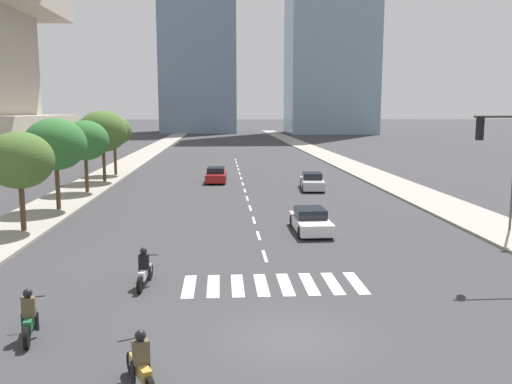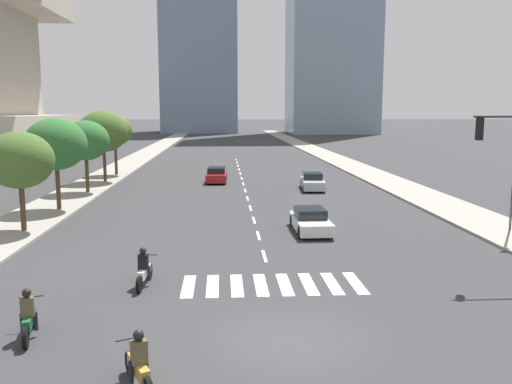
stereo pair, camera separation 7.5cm
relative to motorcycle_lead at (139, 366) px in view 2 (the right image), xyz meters
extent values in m
plane|color=#333335|center=(3.84, 2.55, -0.58)|extent=(800.00, 800.00, 0.00)
cube|color=gray|center=(17.07, 32.55, -0.51)|extent=(4.00, 260.00, 0.15)
cube|color=gray|center=(-9.39, 32.55, -0.51)|extent=(4.00, 260.00, 0.15)
cube|color=silver|center=(0.69, 7.38, -0.58)|extent=(0.45, 2.62, 0.01)
cube|color=silver|center=(1.59, 7.38, -0.58)|extent=(0.45, 2.62, 0.01)
cube|color=silver|center=(2.49, 7.38, -0.58)|extent=(0.45, 2.62, 0.01)
cube|color=silver|center=(3.39, 7.38, -0.58)|extent=(0.45, 2.62, 0.01)
cube|color=silver|center=(4.29, 7.38, -0.58)|extent=(0.45, 2.62, 0.01)
cube|color=silver|center=(5.19, 7.38, -0.58)|extent=(0.45, 2.62, 0.01)
cube|color=silver|center=(6.09, 7.38, -0.58)|extent=(0.45, 2.62, 0.01)
cube|color=silver|center=(6.99, 7.38, -0.58)|extent=(0.45, 2.62, 0.01)
cube|color=silver|center=(3.84, 11.38, -0.58)|extent=(0.14, 2.00, 0.01)
cube|color=silver|center=(3.84, 15.38, -0.58)|extent=(0.14, 2.00, 0.01)
cube|color=silver|center=(3.84, 19.38, -0.58)|extent=(0.14, 2.00, 0.01)
cube|color=silver|center=(3.84, 23.38, -0.58)|extent=(0.14, 2.00, 0.01)
cube|color=silver|center=(3.84, 27.38, -0.58)|extent=(0.14, 2.00, 0.01)
cube|color=silver|center=(3.84, 31.38, -0.58)|extent=(0.14, 2.00, 0.01)
cube|color=silver|center=(3.84, 35.38, -0.58)|extent=(0.14, 2.00, 0.01)
cube|color=silver|center=(3.84, 39.38, -0.58)|extent=(0.14, 2.00, 0.01)
cube|color=silver|center=(3.84, 43.38, -0.58)|extent=(0.14, 2.00, 0.01)
cube|color=silver|center=(3.84, 47.38, -0.58)|extent=(0.14, 2.00, 0.01)
cube|color=silver|center=(3.84, 51.38, -0.58)|extent=(0.14, 2.00, 0.01)
cube|color=silver|center=(3.84, 55.38, -0.58)|extent=(0.14, 2.00, 0.01)
cube|color=silver|center=(3.84, 59.38, -0.58)|extent=(0.14, 2.00, 0.01)
cylinder|color=black|center=(-0.32, 0.68, -0.28)|extent=(0.36, 0.60, 0.60)
cube|color=#B28E38|center=(-0.01, 0.02, -0.06)|extent=(0.69, 1.16, 0.32)
cylinder|color=#B2B2B7|center=(-0.27, 0.59, 0.02)|extent=(0.19, 0.31, 0.67)
cylinder|color=black|center=(-0.29, 0.64, 0.39)|extent=(0.65, 0.33, 0.04)
cube|color=brown|center=(0.03, -0.08, 0.37)|extent=(0.43, 0.37, 0.55)
sphere|color=black|center=(0.03, -0.08, 0.78)|extent=(0.26, 0.26, 0.26)
cylinder|color=black|center=(-0.17, -0.06, -0.11)|extent=(0.16, 0.16, 0.55)
cylinder|color=black|center=(0.16, 0.09, -0.11)|extent=(0.16, 0.16, 0.55)
cylinder|color=black|center=(-0.88, 8.39, -0.28)|extent=(0.17, 0.61, 0.60)
cylinder|color=black|center=(-1.02, 6.75, -0.28)|extent=(0.17, 0.61, 0.60)
cube|color=silver|center=(-0.95, 7.57, -0.06)|extent=(0.33, 1.33, 0.32)
cylinder|color=#B2B2B7|center=(-0.88, 8.29, 0.02)|extent=(0.09, 0.32, 0.67)
cylinder|color=black|center=(-0.88, 8.34, 0.39)|extent=(0.70, 0.10, 0.04)
cube|color=black|center=(-0.96, 7.47, 0.37)|extent=(0.38, 0.27, 0.55)
sphere|color=black|center=(-0.96, 7.47, 0.78)|extent=(0.26, 0.26, 0.26)
cylinder|color=black|center=(-1.13, 7.58, -0.11)|extent=(0.13, 0.13, 0.55)
cylinder|color=black|center=(-0.77, 7.55, -0.11)|extent=(0.13, 0.13, 0.55)
cylinder|color=black|center=(-3.75, 3.87, -0.28)|extent=(0.24, 0.61, 0.60)
cylinder|color=black|center=(-3.44, 2.39, -0.28)|extent=(0.24, 0.61, 0.60)
cube|color=#1E6038|center=(-3.59, 3.13, -0.06)|extent=(0.46, 1.23, 0.32)
cylinder|color=#B2B2B7|center=(-3.73, 3.77, 0.02)|extent=(0.12, 0.32, 0.67)
cylinder|color=black|center=(-3.74, 3.82, 0.39)|extent=(0.69, 0.18, 0.04)
cube|color=brown|center=(-3.57, 3.03, 0.37)|extent=(0.40, 0.31, 0.55)
sphere|color=black|center=(-3.57, 3.03, 0.78)|extent=(0.26, 0.26, 0.26)
cylinder|color=black|center=(-3.77, 3.10, -0.11)|extent=(0.14, 0.14, 0.55)
cylinder|color=black|center=(-3.42, 3.17, -0.11)|extent=(0.14, 0.14, 0.55)
cube|color=#B7BABF|center=(9.43, 31.57, -0.08)|extent=(2.10, 4.62, 0.70)
cube|color=black|center=(9.45, 31.80, 0.53)|extent=(1.69, 2.14, 0.52)
cylinder|color=black|center=(10.08, 29.99, -0.26)|extent=(0.27, 0.66, 0.64)
cylinder|color=black|center=(8.52, 30.12, -0.26)|extent=(0.27, 0.66, 0.64)
cylinder|color=black|center=(10.33, 33.03, -0.26)|extent=(0.27, 0.66, 0.64)
cylinder|color=black|center=(8.78, 33.16, -0.26)|extent=(0.27, 0.66, 0.64)
cube|color=maroon|center=(1.46, 36.94, -0.08)|extent=(1.93, 4.81, 0.70)
cube|color=black|center=(1.45, 36.70, 0.52)|extent=(1.63, 2.19, 0.51)
cylinder|color=black|center=(0.72, 38.58, -0.26)|extent=(0.24, 0.65, 0.64)
cylinder|color=black|center=(2.31, 38.53, -0.26)|extent=(0.24, 0.65, 0.64)
cylinder|color=black|center=(0.61, 35.35, -0.26)|extent=(0.24, 0.65, 0.64)
cylinder|color=black|center=(2.20, 35.30, -0.26)|extent=(0.24, 0.65, 0.64)
cube|color=silver|center=(6.71, 16.07, -0.13)|extent=(1.80, 4.31, 0.60)
cube|color=black|center=(6.70, 16.29, 0.42)|extent=(1.56, 1.95, 0.50)
cylinder|color=black|center=(7.51, 14.62, -0.26)|extent=(0.23, 0.64, 0.64)
cylinder|color=black|center=(5.94, 14.60, -0.26)|extent=(0.23, 0.64, 0.64)
cylinder|color=black|center=(7.47, 17.54, -0.26)|extent=(0.23, 0.64, 0.64)
cylinder|color=black|center=(5.90, 17.52, -0.26)|extent=(0.23, 0.64, 0.64)
cube|color=black|center=(11.84, 8.15, 5.20)|extent=(0.20, 0.28, 0.90)
sphere|color=red|center=(11.84, 8.15, 5.50)|extent=(0.18, 0.18, 0.18)
sphere|color=orange|center=(11.84, 8.15, 5.20)|extent=(0.18, 0.18, 0.18)
sphere|color=green|center=(11.84, 8.15, 4.90)|extent=(0.18, 0.18, 0.18)
cylinder|color=#4C3823|center=(-8.59, 16.73, 0.74)|extent=(0.28, 0.28, 2.35)
ellipsoid|color=#426028|center=(-8.59, 16.73, 3.32)|extent=(3.52, 3.52, 2.99)
cylinder|color=#4C3823|center=(-8.59, 22.95, 0.89)|extent=(0.28, 0.28, 2.65)
ellipsoid|color=#2D662D|center=(-8.59, 22.95, 3.77)|extent=(3.90, 3.90, 3.31)
cylinder|color=#4C3823|center=(-8.59, 30.44, 0.85)|extent=(0.28, 0.28, 2.58)
ellipsoid|color=#2D662D|center=(-8.59, 30.44, 3.60)|extent=(3.65, 3.65, 3.10)
cylinder|color=#4C3823|center=(-8.59, 36.82, 0.95)|extent=(0.28, 0.28, 2.77)
ellipsoid|color=#426028|center=(-8.59, 36.82, 4.06)|extent=(4.33, 4.33, 3.68)
cylinder|color=#4C3823|center=(-8.59, 41.99, 1.05)|extent=(0.28, 0.28, 2.97)
ellipsoid|color=#426028|center=(-8.59, 41.99, 3.91)|extent=(3.42, 3.42, 2.91)
cube|color=slate|center=(-4.49, 154.39, 36.28)|extent=(21.97, 25.99, 73.72)
camera|label=1|loc=(1.92, -11.83, 5.87)|focal=37.51mm
camera|label=2|loc=(2.00, -11.83, 5.87)|focal=37.51mm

